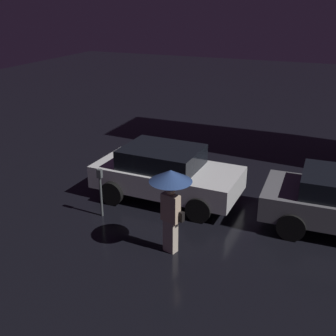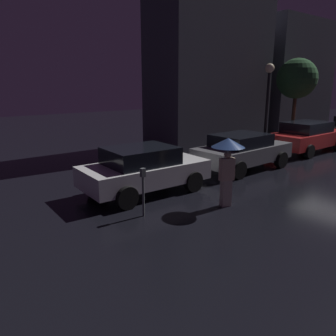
{
  "view_description": "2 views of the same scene",
  "coord_description": "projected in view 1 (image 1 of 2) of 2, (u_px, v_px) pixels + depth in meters",
  "views": [
    {
      "loc": [
        -5.15,
        -8.39,
        5.19
      ],
      "look_at": [
        -8.76,
        0.24,
        1.39
      ],
      "focal_mm": 45.0,
      "sensor_mm": 36.0,
      "label": 1
    },
    {
      "loc": [
        -14.78,
        -6.87,
        3.34
      ],
      "look_at": [
        -9.14,
        0.29,
        0.98
      ],
      "focal_mm": 35.0,
      "sensor_mm": 36.0,
      "label": 2
    }
  ],
  "objects": [
    {
      "name": "pedestrian_with_umbrella",
      "position": [
        171.0,
        190.0,
        8.72
      ],
      "size": [
        0.91,
        0.91,
        1.93
      ],
      "rotation": [
        0.0,
        0.0,
        2.85
      ],
      "color": "beige",
      "rests_on": "ground"
    },
    {
      "name": "parking_meter",
      "position": [
        100.0,
        188.0,
        10.47
      ],
      "size": [
        0.12,
        0.1,
        1.28
      ],
      "color": "#4C5154",
      "rests_on": "ground"
    },
    {
      "name": "parked_car_white",
      "position": [
        166.0,
        172.0,
        11.44
      ],
      "size": [
        4.0,
        2.04,
        1.46
      ],
      "rotation": [
        0.0,
        0.0,
        -0.03
      ],
      "color": "silver",
      "rests_on": "ground"
    }
  ]
}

